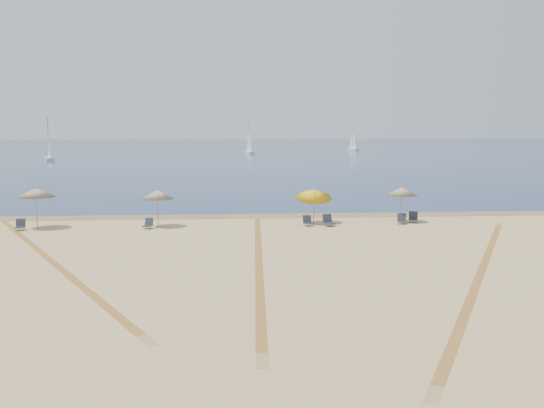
{
  "coord_description": "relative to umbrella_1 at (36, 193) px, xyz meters",
  "views": [
    {
      "loc": [
        -2.96,
        -18.71,
        5.95
      ],
      "look_at": [
        0.0,
        20.0,
        1.3
      ],
      "focal_mm": 40.33,
      "sensor_mm": 36.0,
      "label": 1
    }
  ],
  "objects": [
    {
      "name": "ground",
      "position": [
        14.56,
        -19.49,
        -2.19
      ],
      "size": [
        160.0,
        160.0,
        0.0
      ],
      "primitive_type": "plane",
      "color": "tan",
      "rests_on": "ground"
    },
    {
      "name": "ocean",
      "position": [
        14.56,
        205.51,
        -2.18
      ],
      "size": [
        500.0,
        500.0,
        0.0
      ],
      "primitive_type": "plane",
      "color": "#0C2151",
      "rests_on": "ground"
    },
    {
      "name": "wet_sand",
      "position": [
        14.56,
        4.51,
        -2.19
      ],
      "size": [
        500.0,
        500.0,
        0.0
      ],
      "primitive_type": "plane",
      "color": "olive",
      "rests_on": "ground"
    },
    {
      "name": "umbrella_1",
      "position": [
        0.0,
        0.0,
        0.0
      ],
      "size": [
        2.34,
        2.34,
        2.53
      ],
      "color": "gray",
      "rests_on": "ground"
    },
    {
      "name": "umbrella_2",
      "position": [
        7.36,
        0.02,
        -0.17
      ],
      "size": [
        2.01,
        2.01,
        2.36
      ],
      "color": "gray",
      "rests_on": "ground"
    },
    {
      "name": "umbrella_3",
      "position": [
        17.28,
        0.67,
        -0.24
      ],
      "size": [
        2.34,
        2.4,
        2.55
      ],
      "color": "gray",
      "rests_on": "ground"
    },
    {
      "name": "umbrella_4",
      "position": [
        23.13,
        0.89,
        -0.17
      ],
      "size": [
        2.03,
        2.03,
        2.36
      ],
      "color": "gray",
      "rests_on": "ground"
    },
    {
      "name": "chair_2",
      "position": [
        -0.79,
        -0.72,
        -1.9
      ],
      "size": [
        0.63,
        0.72,
        0.67
      ],
      "rotation": [
        0.0,
        0.0,
        0.12
      ],
      "color": "#1E222E",
      "rests_on": "ground"
    },
    {
      "name": "chair_3",
      "position": [
        6.84,
        -0.71,
        -1.91
      ],
      "size": [
        0.71,
        0.76,
        0.64
      ],
      "rotation": [
        0.0,
        0.0,
        -0.34
      ],
      "color": "#1E222E",
      "rests_on": "ground"
    },
    {
      "name": "chair_4",
      "position": [
        16.76,
        -0.38,
        -1.9
      ],
      "size": [
        0.65,
        0.73,
        0.66
      ],
      "rotation": [
        0.0,
        0.0,
        0.18
      ],
      "color": "#1E222E",
      "rests_on": "ground"
    },
    {
      "name": "chair_5",
      "position": [
        18.04,
        -0.59,
        -1.87
      ],
      "size": [
        0.81,
        0.88,
        0.74
      ],
      "rotation": [
        0.0,
        0.0,
        0.33
      ],
      "color": "#1E222E",
      "rests_on": "ground"
    },
    {
      "name": "chair_6",
      "position": [
        22.92,
        -0.01,
        -1.9
      ],
      "size": [
        0.72,
        0.79,
        0.67
      ],
      "rotation": [
        0.0,
        0.0,
        -0.29
      ],
      "color": "#1E222E",
      "rests_on": "ground"
    },
    {
      "name": "chair_7",
      "position": [
        23.88,
        0.64,
        -1.89
      ],
      "size": [
        0.75,
        0.82,
        0.69
      ],
      "rotation": [
        0.0,
        0.0,
        -0.32
      ],
      "color": "#1E222E",
      "rests_on": "ground"
    },
    {
      "name": "sailboat_0",
      "position": [
        51.14,
        149.88,
        0.31
      ],
      "size": [
        3.18,
        5.71,
        8.28
      ],
      "rotation": [
        0.0,
        0.0,
        0.34
      ],
      "color": "white",
      "rests_on": "ocean"
    },
    {
      "name": "sailboat_1",
      "position": [
        -24.12,
        89.21,
        0.4
      ],
      "size": [
        3.45,
        5.9,
        8.59
      ],
      "rotation": [
        0.0,
        0.0,
        0.37
      ],
      "color": "white",
      "rests_on": "ocean"
    },
    {
      "name": "sailboat_2",
      "position": [
        17.86,
        122.72,
        0.3
      ],
      "size": [
        2.74,
        5.7,
        8.23
      ],
      "rotation": [
        0.0,
        0.0,
        0.25
      ],
      "color": "white",
      "rests_on": "ocean"
    },
    {
      "name": "tire_tracks",
      "position": [
        12.96,
        -10.18,
        -2.19
      ],
      "size": [
        58.06,
        42.91,
        0.0
      ],
      "color": "tan",
      "rests_on": "ground"
    }
  ]
}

